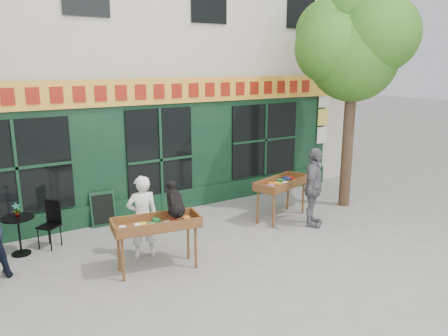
% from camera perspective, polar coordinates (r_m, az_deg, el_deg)
% --- Properties ---
extents(ground, '(80.00, 80.00, 0.00)m').
position_cam_1_polar(ground, '(9.18, -1.93, -9.81)').
color(ground, slate).
rests_on(ground, ground).
extents(building, '(14.00, 7.26, 10.00)m').
position_cam_1_polar(building, '(13.99, -15.34, 18.51)').
color(building, beige).
rests_on(building, ground).
extents(street_tree, '(3.05, 2.90, 5.60)m').
position_cam_1_polar(street_tree, '(11.52, 16.56, 15.31)').
color(street_tree, '#382619').
rests_on(street_tree, ground).
extents(book_cart_center, '(1.58, 0.87, 0.99)m').
position_cam_1_polar(book_cart_center, '(7.87, -8.80, -7.55)').
color(book_cart_center, brown).
rests_on(book_cart_center, ground).
extents(dog, '(0.44, 0.65, 0.60)m').
position_cam_1_polar(dog, '(7.81, -6.42, -4.01)').
color(dog, black).
rests_on(dog, book_cart_center).
extents(woman, '(0.64, 0.48, 1.61)m').
position_cam_1_polar(woman, '(8.44, -10.60, -6.29)').
color(woman, white).
rests_on(woman, ground).
extents(book_cart_right, '(1.62, 1.04, 0.99)m').
position_cam_1_polar(book_cart_right, '(10.43, 7.55, -2.27)').
color(book_cart_right, brown).
rests_on(book_cart_right, ground).
extents(man_right, '(1.11, 0.99, 1.81)m').
position_cam_1_polar(man_right, '(10.07, 11.61, -2.51)').
color(man_right, slate).
rests_on(man_right, ground).
extents(bistro_table, '(0.60, 0.60, 0.76)m').
position_cam_1_polar(bistro_table, '(9.35, -25.23, -7.11)').
color(bistro_table, black).
rests_on(bistro_table, ground).
extents(bistro_chair_right, '(0.51, 0.51, 0.95)m').
position_cam_1_polar(bistro_chair_right, '(9.53, -21.63, -6.30)').
color(bistro_chair_right, black).
rests_on(bistro_chair_right, ground).
extents(potted_plant, '(0.16, 0.12, 0.28)m').
position_cam_1_polar(potted_plant, '(9.24, -25.46, -5.01)').
color(potted_plant, gray).
rests_on(potted_plant, bistro_table).
extents(chalkboard, '(0.58, 0.25, 0.79)m').
position_cam_1_polar(chalkboard, '(10.37, -15.48, -5.18)').
color(chalkboard, black).
rests_on(chalkboard, ground).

